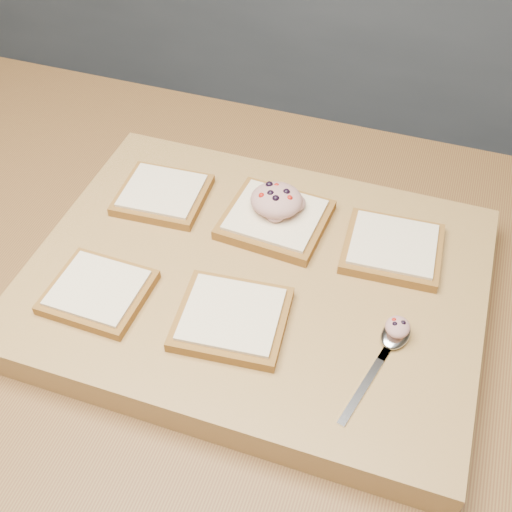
{
  "coord_description": "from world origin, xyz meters",
  "views": [
    {
      "loc": [
        0.14,
        -0.49,
        1.53
      ],
      "look_at": [
        -0.03,
        0.0,
        0.97
      ],
      "focal_mm": 45.0,
      "sensor_mm": 36.0,
      "label": 1
    }
  ],
  "objects_px": {
    "cutting_board": "(256,283)",
    "bread_far_center": "(275,219)",
    "tuna_salad_dollop": "(276,200)",
    "spoon": "(391,341)"
  },
  "relations": [
    {
      "from": "cutting_board",
      "to": "tuna_salad_dollop",
      "type": "relative_size",
      "value": 8.05
    },
    {
      "from": "tuna_salad_dollop",
      "to": "cutting_board",
      "type": "bearing_deg",
      "value": -87.0
    },
    {
      "from": "bread_far_center",
      "to": "tuna_salad_dollop",
      "type": "distance_m",
      "value": 0.03
    },
    {
      "from": "bread_far_center",
      "to": "cutting_board",
      "type": "bearing_deg",
      "value": -87.91
    },
    {
      "from": "cutting_board",
      "to": "tuna_salad_dollop",
      "type": "bearing_deg",
      "value": 93.0
    },
    {
      "from": "bread_far_center",
      "to": "spoon",
      "type": "height_order",
      "value": "bread_far_center"
    },
    {
      "from": "cutting_board",
      "to": "bread_far_center",
      "type": "relative_size",
      "value": 4.0
    },
    {
      "from": "tuna_salad_dollop",
      "to": "spoon",
      "type": "distance_m",
      "value": 0.24
    },
    {
      "from": "cutting_board",
      "to": "spoon",
      "type": "relative_size",
      "value": 3.55
    },
    {
      "from": "tuna_salad_dollop",
      "to": "spoon",
      "type": "height_order",
      "value": "tuna_salad_dollop"
    }
  ]
}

